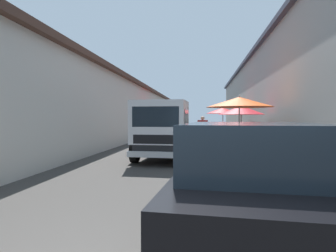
{
  "coord_description": "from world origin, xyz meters",
  "views": [
    {
      "loc": [
        -1.98,
        -0.48,
        1.51
      ],
      "look_at": [
        8.66,
        0.81,
        1.21
      ],
      "focal_mm": 30.24,
      "sensor_mm": 36.0,
      "label": 1
    }
  ],
  "objects_px": {
    "fruit_stall_near_right": "(239,108)",
    "fruit_stall_far_left": "(168,115)",
    "vendor_in_shade": "(182,128)",
    "hatchback_car": "(250,179)",
    "plastic_stool": "(267,150)",
    "fruit_stall_near_left": "(223,114)",
    "delivery_truck": "(164,131)",
    "vendor_by_crates": "(203,128)",
    "fruit_stall_mid_lane": "(242,113)"
  },
  "relations": [
    {
      "from": "delivery_truck",
      "to": "vendor_in_shade",
      "type": "xyz_separation_m",
      "value": [
        7.81,
        -0.09,
        -0.14
      ]
    },
    {
      "from": "fruit_stall_near_left",
      "to": "hatchback_car",
      "type": "xyz_separation_m",
      "value": [
        -17.4,
        0.91,
        -1.1
      ]
    },
    {
      "from": "hatchback_car",
      "to": "plastic_stool",
      "type": "xyz_separation_m",
      "value": [
        7.02,
        -1.77,
        -0.41
      ]
    },
    {
      "from": "fruit_stall_far_left",
      "to": "plastic_stool",
      "type": "height_order",
      "value": "fruit_stall_far_left"
    },
    {
      "from": "fruit_stall_near_left",
      "to": "fruit_stall_mid_lane",
      "type": "xyz_separation_m",
      "value": [
        -6.26,
        -0.49,
        -0.09
      ]
    },
    {
      "from": "fruit_stall_near_left",
      "to": "fruit_stall_near_right",
      "type": "bearing_deg",
      "value": 179.89
    },
    {
      "from": "fruit_stall_mid_lane",
      "to": "fruit_stall_far_left",
      "type": "height_order",
      "value": "fruit_stall_far_left"
    },
    {
      "from": "delivery_truck",
      "to": "plastic_stool",
      "type": "height_order",
      "value": "delivery_truck"
    },
    {
      "from": "fruit_stall_near_right",
      "to": "vendor_by_crates",
      "type": "xyz_separation_m",
      "value": [
        4.37,
        1.47,
        -1.01
      ]
    },
    {
      "from": "vendor_in_shade",
      "to": "plastic_stool",
      "type": "bearing_deg",
      "value": -152.79
    },
    {
      "from": "hatchback_car",
      "to": "plastic_stool",
      "type": "relative_size",
      "value": 9.26
    },
    {
      "from": "fruit_stall_near_right",
      "to": "plastic_stool",
      "type": "distance_m",
      "value": 2.2
    },
    {
      "from": "fruit_stall_mid_lane",
      "to": "vendor_in_shade",
      "type": "xyz_separation_m",
      "value": [
        2.97,
        3.27,
        -0.85
      ]
    },
    {
      "from": "fruit_stall_mid_lane",
      "to": "hatchback_car",
      "type": "xyz_separation_m",
      "value": [
        -11.14,
        1.4,
        -1.01
      ]
    },
    {
      "from": "delivery_truck",
      "to": "hatchback_car",
      "type": "bearing_deg",
      "value": -162.75
    },
    {
      "from": "vendor_by_crates",
      "to": "fruit_stall_near_left",
      "type": "bearing_deg",
      "value": -17.25
    },
    {
      "from": "fruit_stall_near_left",
      "to": "fruit_stall_mid_lane",
      "type": "height_order",
      "value": "fruit_stall_near_left"
    },
    {
      "from": "fruit_stall_mid_lane",
      "to": "delivery_truck",
      "type": "height_order",
      "value": "fruit_stall_mid_lane"
    },
    {
      "from": "hatchback_car",
      "to": "plastic_stool",
      "type": "height_order",
      "value": "hatchback_car"
    },
    {
      "from": "delivery_truck",
      "to": "fruit_stall_near_right",
      "type": "bearing_deg",
      "value": -55.84
    },
    {
      "from": "fruit_stall_near_right",
      "to": "fruit_stall_mid_lane",
      "type": "bearing_deg",
      "value": -9.91
    },
    {
      "from": "fruit_stall_far_left",
      "to": "vendor_in_shade",
      "type": "distance_m",
      "value": 3.85
    },
    {
      "from": "fruit_stall_near_left",
      "to": "fruit_stall_near_right",
      "type": "height_order",
      "value": "fruit_stall_near_right"
    },
    {
      "from": "fruit_stall_near_left",
      "to": "fruit_stall_mid_lane",
      "type": "distance_m",
      "value": 6.28
    },
    {
      "from": "fruit_stall_near_left",
      "to": "fruit_stall_far_left",
      "type": "distance_m",
      "value": 4.08
    },
    {
      "from": "hatchback_car",
      "to": "vendor_in_shade",
      "type": "relative_size",
      "value": 2.56
    },
    {
      "from": "vendor_in_shade",
      "to": "plastic_stool",
      "type": "relative_size",
      "value": 3.62
    },
    {
      "from": "fruit_stall_near_right",
      "to": "vendor_in_shade",
      "type": "bearing_deg",
      "value": 25.23
    },
    {
      "from": "fruit_stall_near_right",
      "to": "hatchback_car",
      "type": "height_order",
      "value": "fruit_stall_near_right"
    },
    {
      "from": "fruit_stall_mid_lane",
      "to": "delivery_truck",
      "type": "bearing_deg",
      "value": 145.23
    },
    {
      "from": "delivery_truck",
      "to": "fruit_stall_far_left",
      "type": "bearing_deg",
      "value": 6.05
    },
    {
      "from": "hatchback_car",
      "to": "delivery_truck",
      "type": "bearing_deg",
      "value": 17.25
    },
    {
      "from": "fruit_stall_mid_lane",
      "to": "fruit_stall_far_left",
      "type": "bearing_deg",
      "value": 35.06
    },
    {
      "from": "fruit_stall_far_left",
      "to": "delivery_truck",
      "type": "bearing_deg",
      "value": -173.95
    },
    {
      "from": "fruit_stall_near_right",
      "to": "fruit_stall_far_left",
      "type": "xyz_separation_m",
      "value": [
        9.4,
        4.05,
        -0.21
      ]
    },
    {
      "from": "vendor_in_shade",
      "to": "fruit_stall_mid_lane",
      "type": "bearing_deg",
      "value": -132.19
    },
    {
      "from": "fruit_stall_far_left",
      "to": "delivery_truck",
      "type": "relative_size",
      "value": 0.45
    },
    {
      "from": "delivery_truck",
      "to": "vendor_by_crates",
      "type": "bearing_deg",
      "value": -12.33
    },
    {
      "from": "fruit_stall_far_left",
      "to": "vendor_by_crates",
      "type": "xyz_separation_m",
      "value": [
        -5.04,
        -2.58,
        -0.8
      ]
    },
    {
      "from": "hatchback_car",
      "to": "vendor_in_shade",
      "type": "bearing_deg",
      "value": 7.55
    },
    {
      "from": "fruit_stall_mid_lane",
      "to": "fruit_stall_far_left",
      "type": "xyz_separation_m",
      "value": [
        6.5,
        4.56,
        -0.02
      ]
    },
    {
      "from": "delivery_truck",
      "to": "vendor_in_shade",
      "type": "distance_m",
      "value": 7.81
    },
    {
      "from": "fruit_stall_near_left",
      "to": "vendor_by_crates",
      "type": "relative_size",
      "value": 1.48
    },
    {
      "from": "fruit_stall_mid_lane",
      "to": "hatchback_car",
      "type": "height_order",
      "value": "fruit_stall_mid_lane"
    },
    {
      "from": "hatchback_car",
      "to": "delivery_truck",
      "type": "distance_m",
      "value": 6.6
    },
    {
      "from": "fruit_stall_near_left",
      "to": "vendor_by_crates",
      "type": "distance_m",
      "value": 5.11
    },
    {
      "from": "fruit_stall_near_left",
      "to": "delivery_truck",
      "type": "distance_m",
      "value": 11.5
    },
    {
      "from": "fruit_stall_near_left",
      "to": "plastic_stool",
      "type": "xyz_separation_m",
      "value": [
        -10.38,
        -0.86,
        -1.51
      ]
    },
    {
      "from": "fruit_stall_near_left",
      "to": "hatchback_car",
      "type": "relative_size",
      "value": 0.6
    },
    {
      "from": "fruit_stall_near_left",
      "to": "plastic_stool",
      "type": "height_order",
      "value": "fruit_stall_near_left"
    }
  ]
}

